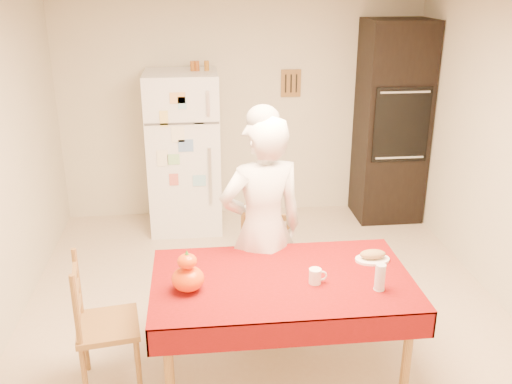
{
  "coord_description": "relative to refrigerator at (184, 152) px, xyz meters",
  "views": [
    {
      "loc": [
        -0.52,
        -4.0,
        2.61
      ],
      "look_at": [
        -0.06,
        0.2,
        1.01
      ],
      "focal_mm": 40.0,
      "sensor_mm": 36.0,
      "label": 1
    }
  ],
  "objects": [
    {
      "name": "floor",
      "position": [
        0.65,
        -1.88,
        -0.85
      ],
      "size": [
        4.5,
        4.5,
        0.0
      ],
      "primitive_type": "plane",
      "color": "#C5AB8E",
      "rests_on": "ground"
    },
    {
      "name": "room_shell",
      "position": [
        0.65,
        -1.88,
        0.77
      ],
      "size": [
        4.02,
        4.52,
        2.51
      ],
      "color": "beige",
      "rests_on": "ground"
    },
    {
      "name": "refrigerator",
      "position": [
        0.0,
        0.0,
        0.0
      ],
      "size": [
        0.75,
        0.74,
        1.7
      ],
      "color": "white",
      "rests_on": "floor"
    },
    {
      "name": "oven_cabinet",
      "position": [
        2.28,
        0.05,
        0.25
      ],
      "size": [
        0.7,
        0.62,
        2.2
      ],
      "color": "black",
      "rests_on": "floor"
    },
    {
      "name": "dining_table",
      "position": [
        0.66,
        -2.63,
        -0.16
      ],
      "size": [
        1.7,
        1.0,
        0.76
      ],
      "color": "brown",
      "rests_on": "floor"
    },
    {
      "name": "chair_far",
      "position": [
        0.64,
        -1.92,
        -0.34
      ],
      "size": [
        0.47,
        0.45,
        0.95
      ],
      "rotation": [
        0.0,
        0.0,
        -0.13
      ],
      "color": "brown",
      "rests_on": "floor"
    },
    {
      "name": "chair_left",
      "position": [
        -0.56,
        -2.6,
        -0.34
      ],
      "size": [
        0.46,
        0.48,
        0.95
      ],
      "rotation": [
        0.0,
        0.0,
        1.72
      ],
      "color": "brown",
      "rests_on": "floor"
    },
    {
      "name": "seated_woman",
      "position": [
        0.59,
        -2.12,
        0.02
      ],
      "size": [
        0.71,
        0.55,
        1.74
      ],
      "primitive_type": "imported",
      "rotation": [
        0.0,
        0.0,
        3.37
      ],
      "color": "silver",
      "rests_on": "floor"
    },
    {
      "name": "coffee_mug",
      "position": [
        0.86,
        -2.72,
        -0.04
      ],
      "size": [
        0.08,
        0.08,
        0.1
      ],
      "primitive_type": "cylinder",
      "color": "white",
      "rests_on": "dining_table"
    },
    {
      "name": "pumpkin_lower",
      "position": [
        0.05,
        -2.72,
        -0.01
      ],
      "size": [
        0.21,
        0.21,
        0.15
      ],
      "primitive_type": "ellipsoid",
      "color": "#DB4605",
      "rests_on": "dining_table"
    },
    {
      "name": "pumpkin_upper",
      "position": [
        0.05,
        -2.72,
        0.11
      ],
      "size": [
        0.12,
        0.12,
        0.09
      ],
      "primitive_type": "ellipsoid",
      "color": "#E35F05",
      "rests_on": "pumpkin_lower"
    },
    {
      "name": "wine_glass",
      "position": [
        1.24,
        -2.85,
        -0.0
      ],
      "size": [
        0.07,
        0.07,
        0.18
      ],
      "primitive_type": "cylinder",
      "color": "silver",
      "rests_on": "dining_table"
    },
    {
      "name": "bread_plate",
      "position": [
        1.32,
        -2.46,
        -0.08
      ],
      "size": [
        0.24,
        0.24,
        0.02
      ],
      "primitive_type": "cylinder",
      "color": "white",
      "rests_on": "dining_table"
    },
    {
      "name": "bread_loaf",
      "position": [
        1.32,
        -2.46,
        -0.04
      ],
      "size": [
        0.18,
        0.1,
        0.06
      ],
      "primitive_type": "ellipsoid",
      "color": "tan",
      "rests_on": "bread_plate"
    },
    {
      "name": "spice_jar_left",
      "position": [
        0.13,
        0.05,
        0.9
      ],
      "size": [
        0.05,
        0.05,
        0.1
      ],
      "primitive_type": "cylinder",
      "color": "#94521A",
      "rests_on": "refrigerator"
    },
    {
      "name": "spice_jar_mid",
      "position": [
        0.17,
        0.05,
        0.9
      ],
      "size": [
        0.05,
        0.05,
        0.1
      ],
      "primitive_type": "cylinder",
      "color": "brown",
      "rests_on": "refrigerator"
    },
    {
      "name": "spice_jar_right",
      "position": [
        0.27,
        0.05,
        0.9
      ],
      "size": [
        0.05,
        0.05,
        0.1
      ],
      "primitive_type": "cylinder",
      "color": "#965F1B",
      "rests_on": "refrigerator"
    }
  ]
}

